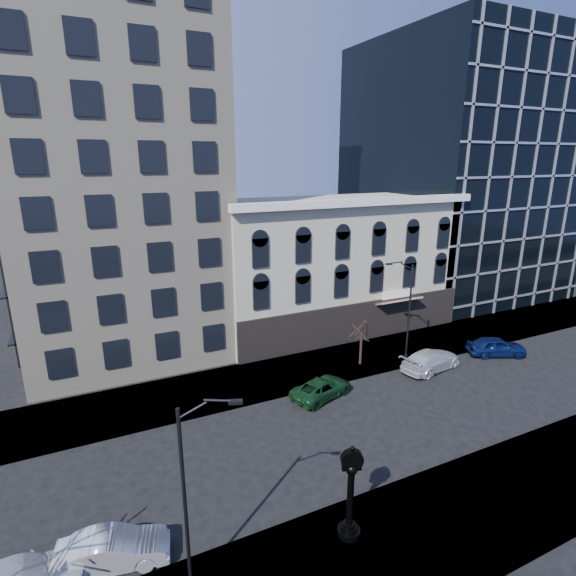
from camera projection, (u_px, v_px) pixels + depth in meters
ground at (286, 447)px, 25.21m from camera, size 160.00×160.00×0.00m
sidewalk_far at (239, 384)px, 32.13m from camera, size 160.00×6.00×0.12m
sidewalk_near at (370, 555)px, 18.25m from camera, size 160.00×6.00×0.12m
cream_tower at (106, 107)px, 33.70m from camera, size 15.90×15.40×42.50m
victorian_row at (329, 264)px, 42.29m from camera, size 22.60×11.19×12.50m
glass_office at (457, 173)px, 52.68m from camera, size 20.00×20.15×28.00m
street_clock at (350, 496)px, 18.65m from camera, size 0.99×0.99×4.35m
street_lamp_near at (198, 447)px, 15.22m from camera, size 1.99×0.90×7.99m
street_lamp_far at (404, 285)px, 34.10m from camera, size 2.07×0.82×8.21m
bare_tree_far at (362, 327)px, 34.27m from camera, size 2.36×2.36×4.06m
car_near_b at (113, 550)px, 17.70m from camera, size 4.56×2.35×1.43m
car_far_a at (322, 388)px, 30.33m from camera, size 5.02×3.41×1.28m
car_far_b at (431, 360)px, 34.25m from camera, size 5.71×3.16×1.56m
car_far_c at (496, 346)px, 36.70m from camera, size 4.95×3.61×1.57m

